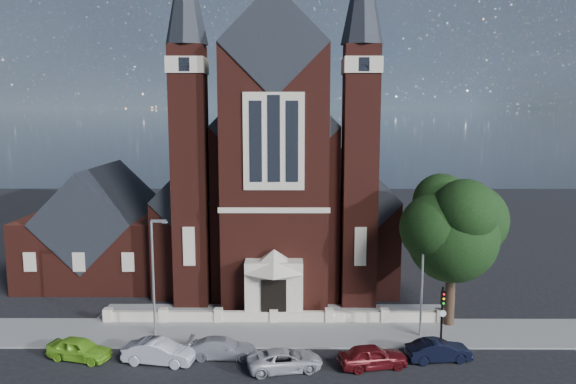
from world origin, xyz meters
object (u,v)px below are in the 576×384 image
at_px(street_lamp_left, 154,271).
at_px(car_navy, 439,351).
at_px(parish_hall, 103,233).
at_px(car_silver_b, 223,348).
at_px(car_lime_van, 79,349).
at_px(church, 278,181).
at_px(car_white_suv, 285,360).
at_px(car_dark_red, 373,356).
at_px(street_tree, 455,231).
at_px(traffic_signal, 442,309).
at_px(street_lamp_right, 424,271).
at_px(car_silver_a, 159,352).

relative_size(street_lamp_left, car_navy, 2.05).
bearing_deg(parish_hall, car_navy, -33.85).
bearing_deg(car_navy, car_silver_b, 80.89).
relative_size(parish_hall, car_lime_van, 3.04).
relative_size(church, car_lime_van, 8.71).
height_order(car_white_suv, car_dark_red, car_dark_red).
bearing_deg(street_tree, parish_hall, 156.74).
bearing_deg(car_white_suv, car_silver_b, 55.05).
bearing_deg(car_dark_red, car_silver_b, 70.08).
bearing_deg(street_tree, traffic_signal, -115.95).
height_order(street_lamp_right, car_dark_red, street_lamp_right).
xyz_separation_m(car_lime_van, car_navy, (22.12, -0.10, -0.03)).
xyz_separation_m(street_lamp_left, car_navy, (18.20, -3.63, -3.95)).
bearing_deg(car_silver_a, car_white_suv, -87.36).
distance_m(parish_hall, street_lamp_right, 29.62).
bearing_deg(street_lamp_left, street_tree, 4.76).
xyz_separation_m(street_tree, car_navy, (-2.30, -5.34, -6.31)).
bearing_deg(church, traffic_signal, -61.80).
bearing_deg(church, car_navy, -65.49).
relative_size(car_lime_van, car_silver_b, 0.94).
bearing_deg(street_lamp_left, traffic_signal, -4.76).
height_order(street_tree, car_lime_van, street_tree).
relative_size(car_white_suv, car_dark_red, 1.08).
bearing_deg(car_lime_van, traffic_signal, -69.85).
xyz_separation_m(parish_hall, car_navy, (26.29, -17.63, -3.36)).
distance_m(parish_hall, car_silver_b, 21.83).
bearing_deg(car_navy, street_tree, -30.62).
distance_m(car_silver_a, car_silver_b, 3.87).
relative_size(traffic_signal, car_white_suv, 0.89).
bearing_deg(car_silver_b, car_dark_red, -96.28).
height_order(parish_hall, car_silver_b, parish_hall).
xyz_separation_m(church, traffic_signal, (11.00, -20.52, -5.60)).
bearing_deg(church, car_silver_a, -106.47).
distance_m(parish_hall, car_silver_a, 20.51).
height_order(car_lime_van, car_silver_a, car_silver_a).
relative_size(street_tree, street_lamp_right, 1.32).
distance_m(car_silver_a, car_navy, 17.09).
bearing_deg(street_lamp_right, car_white_suv, -152.07).
bearing_deg(traffic_signal, street_lamp_left, 175.24).
height_order(traffic_signal, car_silver_b, traffic_signal).
bearing_deg(church, parish_hall, -162.84).
xyz_separation_m(parish_hall, car_dark_red, (22.10, -18.58, -3.31)).
xyz_separation_m(traffic_signal, car_white_suv, (-10.13, -3.32, -1.96)).
bearing_deg(car_silver_a, traffic_signal, -73.05).
height_order(street_tree, car_silver_b, street_tree).
relative_size(street_lamp_right, car_white_suv, 1.81).
distance_m(parish_hall, car_dark_red, 29.06).
bearing_deg(car_lime_van, car_silver_b, -72.64).
relative_size(street_lamp_right, traffic_signal, 2.02).
bearing_deg(car_navy, traffic_signal, -26.24).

